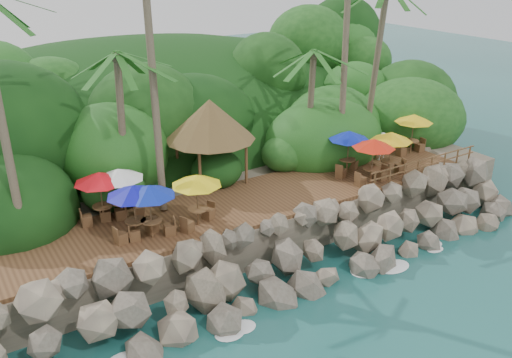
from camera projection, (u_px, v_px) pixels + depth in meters
ground at (327, 293)px, 24.65m from camera, size 140.00×140.00×0.00m
land_base at (176, 162)px, 36.71m from camera, size 32.00×25.20×2.10m
jungle_hill at (136, 145)px, 42.96m from camera, size 44.80×28.00×15.40m
seawall at (302, 251)px, 25.76m from camera, size 29.00×4.00×2.30m
terrace at (256, 200)px, 28.47m from camera, size 26.00×5.00×0.20m
jungle_foliage at (183, 182)px, 36.33m from camera, size 44.00×16.00×12.00m
foam_line at (323, 289)px, 24.87m from camera, size 25.20×0.80×0.06m
palapa at (210, 120)px, 29.36m from camera, size 4.88×4.88×4.60m
dining_clusters at (262, 161)px, 27.56m from camera, size 21.61×5.55×2.54m
railing at (425, 165)px, 31.20m from camera, size 8.30×0.10×1.00m
waiter at (382, 146)px, 33.27m from camera, size 0.64×0.42×1.75m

